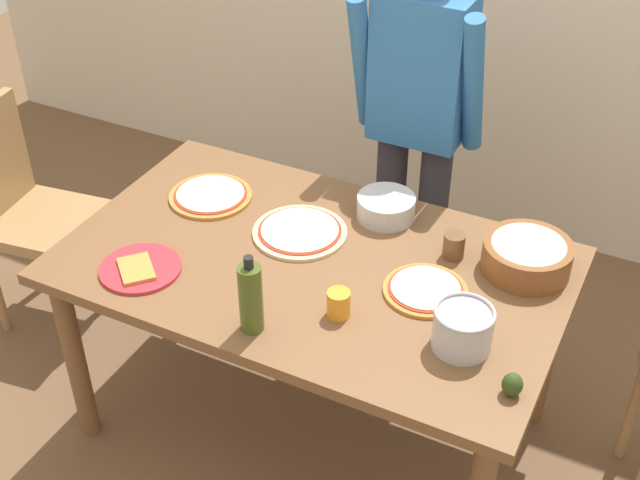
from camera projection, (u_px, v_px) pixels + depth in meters
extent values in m
plane|color=brown|center=(314.00, 422.00, 3.15)|extent=(8.00, 8.00, 0.00)
cube|color=brown|center=(313.00, 266.00, 2.72)|extent=(1.60, 0.96, 0.04)
cylinder|color=brown|center=(75.00, 359.00, 2.92)|extent=(0.07, 0.07, 0.72)
cylinder|color=brown|center=(203.00, 237.00, 3.49)|extent=(0.07, 0.07, 0.72)
cylinder|color=brown|center=(547.00, 345.00, 2.97)|extent=(0.07, 0.07, 0.72)
cylinder|color=#2D2D38|center=(389.00, 222.00, 3.47)|extent=(0.12, 0.12, 0.85)
cylinder|color=#2D2D38|center=(430.00, 234.00, 3.40)|extent=(0.12, 0.12, 0.85)
cube|color=#2D6BAD|center=(422.00, 68.00, 3.02)|extent=(0.34, 0.20, 0.55)
cylinder|color=#2D6BAD|center=(362.00, 63.00, 3.06)|extent=(0.07, 0.21, 0.55)
cylinder|color=#2D6BAD|center=(473.00, 85.00, 2.91)|extent=(0.07, 0.21, 0.55)
cube|color=#A37A4C|center=(44.00, 222.00, 3.38)|extent=(0.45, 0.45, 0.05)
cylinder|color=#A37A4C|center=(68.00, 305.00, 3.35)|extent=(0.04, 0.04, 0.45)
cylinder|color=#A37A4C|center=(112.00, 256.00, 3.62)|extent=(0.04, 0.04, 0.45)
cylinder|color=#A37A4C|center=(44.00, 241.00, 3.70)|extent=(0.04, 0.04, 0.45)
cylinder|color=#A37A4C|center=(632.00, 411.00, 2.90)|extent=(0.04, 0.04, 0.45)
cylinder|color=beige|center=(300.00, 232.00, 2.82)|extent=(0.32, 0.32, 0.01)
cylinder|color=#B22D1E|center=(300.00, 230.00, 2.82)|extent=(0.28, 0.28, 0.00)
cylinder|color=beige|center=(300.00, 229.00, 2.82)|extent=(0.26, 0.26, 0.00)
cylinder|color=#C67A33|center=(425.00, 291.00, 2.58)|extent=(0.26, 0.26, 0.01)
cylinder|color=#B22D1E|center=(426.00, 289.00, 2.57)|extent=(0.23, 0.23, 0.00)
cylinder|color=beige|center=(426.00, 287.00, 2.57)|extent=(0.21, 0.21, 0.00)
cylinder|color=#C67A33|center=(211.00, 196.00, 3.00)|extent=(0.30, 0.30, 0.01)
cylinder|color=#B22D1E|center=(210.00, 194.00, 3.00)|extent=(0.26, 0.26, 0.00)
cylinder|color=beige|center=(210.00, 193.00, 3.00)|extent=(0.24, 0.24, 0.00)
cylinder|color=red|center=(141.00, 268.00, 2.67)|extent=(0.26, 0.26, 0.01)
cube|color=#CC8438|center=(136.00, 269.00, 2.64)|extent=(0.17, 0.17, 0.01)
cylinder|color=brown|center=(527.00, 257.00, 2.64)|extent=(0.28, 0.28, 0.10)
ellipsoid|color=beige|center=(529.00, 247.00, 2.62)|extent=(0.25, 0.25, 0.05)
cylinder|color=#B7B7BC|center=(386.00, 207.00, 2.89)|extent=(0.20, 0.20, 0.08)
cylinder|color=#47561E|center=(251.00, 298.00, 2.39)|extent=(0.07, 0.07, 0.22)
cylinder|color=black|center=(248.00, 262.00, 2.31)|extent=(0.03, 0.03, 0.04)
cylinder|color=#B7B7BC|center=(463.00, 330.00, 2.35)|extent=(0.17, 0.17, 0.12)
torus|color=#A5A5AD|center=(465.00, 312.00, 2.32)|extent=(0.17, 0.17, 0.01)
cylinder|color=orange|center=(339.00, 304.00, 2.47)|extent=(0.07, 0.07, 0.08)
cylinder|color=brown|center=(454.00, 246.00, 2.70)|extent=(0.07, 0.07, 0.08)
ellipsoid|color=#2D4219|center=(512.00, 385.00, 2.22)|extent=(0.06, 0.06, 0.07)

